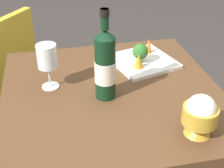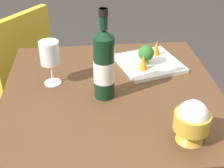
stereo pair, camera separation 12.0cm
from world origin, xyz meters
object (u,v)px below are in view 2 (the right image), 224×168
Objects in this scene: wine_glass at (50,54)px; rice_bowl at (192,121)px; wine_bottle at (104,64)px; serving_plate at (149,63)px; carrot_garnish_left at (143,62)px; carrot_garnish_right at (157,48)px; broccoli_floret at (146,54)px; chair_by_wall at (17,65)px.

wine_glass reaches higher than rice_bowl.
serving_plate is at bearing -43.60° from wine_bottle.
wine_bottle is 5.23× the size of carrot_garnish_left.
rice_bowl is 0.56m from carrot_garnish_right.
broccoli_floret reaches higher than carrot_garnish_right.
carrot_garnish_left is (0.05, -0.37, -0.08)m from wine_glass.
carrot_garnish_right is at bearing -1.54° from rice_bowl.
broccoli_floret is 0.11m from carrot_garnish_right.
chair_by_wall is at bearing 55.91° from serving_plate.
carrot_garnish_right is at bearing -34.70° from serving_plate.
carrot_garnish_right is (-0.39, -0.72, 0.27)m from chair_by_wall.
wine_bottle reaches higher than chair_by_wall.
wine_bottle is at bearing 136.69° from broccoli_floret.
wine_bottle is 0.33m from serving_plate.
wine_glass is 0.44m from serving_plate.
wine_glass is 0.58m from rice_bowl.
carrot_garnish_right reaches higher than serving_plate.
rice_bowl reaches higher than serving_plate.
rice_bowl reaches higher than carrot_garnish_right.
broccoli_floret is at bearing -23.50° from carrot_garnish_left.
wine_bottle is 0.40m from carrot_garnish_right.
wine_bottle is 0.25m from carrot_garnish_left.
wine_bottle is at bearing 138.21° from carrot_garnish_right.
chair_by_wall is 0.86m from carrot_garnish_right.
chair_by_wall is at bearing 50.60° from carrot_garnish_left.
carrot_garnish_right is (0.29, -0.26, -0.08)m from wine_bottle.
wine_glass reaches higher than chair_by_wall.
wine_glass is at bearing 105.57° from serving_plate.
wine_glass is at bearing 111.49° from carrot_garnish_right.
chair_by_wall is 0.72m from wine_glass.
rice_bowl is at bearing -105.99° from chair_by_wall.
rice_bowl reaches higher than carrot_garnish_left.
carrot_garnish_left is (0.43, 0.07, -0.03)m from rice_bowl.
wine_bottle is (-0.68, -0.46, 0.35)m from chair_by_wall.
carrot_garnish_right is at bearing -81.22° from chair_by_wall.
chair_by_wall is 13.25× the size of carrot_garnish_left.
serving_plate is (-0.46, -0.68, 0.22)m from chair_by_wall.
rice_bowl is at bearing -173.96° from broccoli_floret.
wine_bottle reaches higher than broccoli_floret.
rice_bowl is at bearing -130.50° from wine_glass.
wine_bottle is at bearing -108.40° from chair_by_wall.
wine_bottle reaches higher than rice_bowl.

